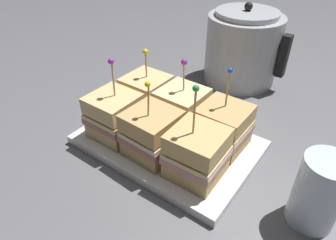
% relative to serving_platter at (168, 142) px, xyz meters
% --- Properties ---
extents(ground_plane, '(6.00, 6.00, 0.00)m').
position_rel_serving_platter_xyz_m(ground_plane, '(0.00, 0.00, -0.01)').
color(ground_plane, slate).
extents(serving_platter, '(0.33, 0.22, 0.02)m').
position_rel_serving_platter_xyz_m(serving_platter, '(0.00, 0.00, 0.00)').
color(serving_platter, silver).
rests_on(serving_platter, ground_plane).
extents(sandwich_front_left, '(0.09, 0.09, 0.16)m').
position_rel_serving_platter_xyz_m(sandwich_front_left, '(-0.09, -0.05, 0.05)').
color(sandwich_front_left, '#DBB77A').
rests_on(sandwich_front_left, serving_platter).
extents(sandwich_front_center, '(0.09, 0.09, 0.15)m').
position_rel_serving_platter_xyz_m(sandwich_front_center, '(-0.00, -0.05, 0.05)').
color(sandwich_front_center, tan).
rests_on(sandwich_front_center, serving_platter).
extents(sandwich_front_right, '(0.09, 0.09, 0.17)m').
position_rel_serving_platter_xyz_m(sandwich_front_right, '(0.09, -0.05, 0.05)').
color(sandwich_front_right, tan).
rests_on(sandwich_front_right, serving_platter).
extents(sandwich_back_left, '(0.09, 0.09, 0.15)m').
position_rel_serving_platter_xyz_m(sandwich_back_left, '(-0.09, 0.05, 0.05)').
color(sandwich_back_left, '#DBB77A').
rests_on(sandwich_back_left, serving_platter).
extents(sandwich_back_center, '(0.09, 0.09, 0.15)m').
position_rel_serving_platter_xyz_m(sandwich_back_center, '(0.00, 0.05, 0.05)').
color(sandwich_back_center, beige).
rests_on(sandwich_back_center, serving_platter).
extents(sandwich_back_right, '(0.09, 0.09, 0.16)m').
position_rel_serving_platter_xyz_m(sandwich_back_right, '(0.09, 0.05, 0.05)').
color(sandwich_back_right, tan).
rests_on(sandwich_back_right, serving_platter).
extents(kettle_steel, '(0.21, 0.19, 0.20)m').
position_rel_serving_platter_xyz_m(kettle_steel, '(-0.01, 0.34, 0.08)').
color(kettle_steel, '#B7BABF').
rests_on(kettle_steel, ground_plane).
extents(drinking_glass, '(0.07, 0.07, 0.12)m').
position_rel_serving_platter_xyz_m(drinking_glass, '(0.27, -0.01, 0.05)').
color(drinking_glass, silver).
rests_on(drinking_glass, ground_plane).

